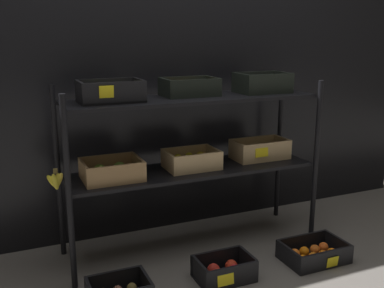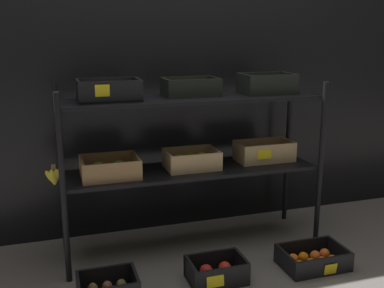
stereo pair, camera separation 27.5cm
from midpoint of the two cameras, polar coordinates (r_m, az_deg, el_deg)
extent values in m
plane|color=#605B56|center=(2.98, 2.70, -12.57)|extent=(10.00, 10.00, 0.00)
cube|color=black|center=(3.07, 0.30, 8.08)|extent=(3.94, 0.12, 2.03)
cylinder|color=black|center=(2.44, -12.73, -5.83)|extent=(0.03, 0.03, 1.04)
cylinder|color=black|center=(2.97, 18.35, -2.65)|extent=(0.03, 0.03, 1.04)
cylinder|color=black|center=(2.83, -13.46, -3.09)|extent=(0.03, 0.03, 1.04)
cylinder|color=black|center=(3.30, 14.21, -0.74)|extent=(0.03, 0.03, 1.04)
cube|color=black|center=(2.79, 2.82, -3.29)|extent=(1.51, 0.38, 0.02)
cube|color=black|center=(2.70, 2.93, 5.65)|extent=(1.51, 0.38, 0.02)
cube|color=#A87F51|center=(2.66, -7.28, -3.96)|extent=(0.33, 0.26, 0.01)
cube|color=#A87F51|center=(2.52, -6.83, -3.55)|extent=(0.33, 0.02, 0.10)
cube|color=#A87F51|center=(2.75, -7.77, -2.09)|extent=(0.33, 0.02, 0.10)
cube|color=#A87F51|center=(2.62, -10.70, -3.06)|extent=(0.02, 0.23, 0.10)
cube|color=#A87F51|center=(2.67, -4.00, -2.51)|extent=(0.02, 0.23, 0.10)
sphere|color=#98B63D|center=(2.60, -8.30, -3.39)|extent=(0.07, 0.07, 0.07)
sphere|color=#80C245|center=(2.61, -5.90, -3.25)|extent=(0.07, 0.07, 0.07)
sphere|color=#8EBD3D|center=(2.67, -8.76, -2.97)|extent=(0.07, 0.07, 0.07)
sphere|color=#89C243|center=(2.69, -6.30, -2.77)|extent=(0.07, 0.07, 0.07)
cube|color=tan|center=(2.80, 2.74, -2.94)|extent=(0.32, 0.23, 0.01)
cube|color=tan|center=(2.68, 3.53, -2.40)|extent=(0.32, 0.02, 0.10)
cube|color=tan|center=(2.88, 2.04, -1.28)|extent=(0.32, 0.02, 0.10)
cube|color=tan|center=(2.73, -0.23, -2.08)|extent=(0.02, 0.20, 0.10)
cube|color=tan|center=(2.83, 5.64, -1.57)|extent=(0.02, 0.20, 0.10)
ellipsoid|color=yellow|center=(2.73, 1.43, -2.36)|extent=(0.06, 0.06, 0.08)
ellipsoid|color=yellow|center=(2.75, 3.03, -2.25)|extent=(0.06, 0.06, 0.08)
ellipsoid|color=yellow|center=(2.78, 4.52, -2.09)|extent=(0.06, 0.06, 0.08)
ellipsoid|color=yellow|center=(2.79, 1.06, -2.01)|extent=(0.06, 0.06, 0.08)
ellipsoid|color=yellow|center=(2.81, 2.48, -1.87)|extent=(0.06, 0.06, 0.08)
ellipsoid|color=yellow|center=(2.84, 3.96, -1.77)|extent=(0.06, 0.06, 0.08)
cube|color=tan|center=(3.02, 11.56, -1.93)|extent=(0.36, 0.20, 0.01)
cube|color=tan|center=(2.93, 12.48, -1.20)|extent=(0.36, 0.02, 0.11)
cube|color=tan|center=(3.08, 10.79, -0.35)|extent=(0.36, 0.02, 0.11)
cube|color=tan|center=(2.93, 8.65, -1.03)|extent=(0.02, 0.17, 0.11)
cube|color=tan|center=(3.09, 14.42, -0.52)|extent=(0.02, 0.17, 0.11)
sphere|color=#D8C754|center=(2.95, 10.40, -1.41)|extent=(0.07, 0.07, 0.07)
sphere|color=#CFC451|center=(2.99, 11.92, -1.29)|extent=(0.07, 0.07, 0.07)
sphere|color=gold|center=(3.03, 13.23, -1.12)|extent=(0.07, 0.07, 0.07)
sphere|color=#E3C258|center=(2.99, 10.01, -1.19)|extent=(0.07, 0.07, 0.07)
sphere|color=#E1B058|center=(3.03, 11.31, -1.03)|extent=(0.07, 0.07, 0.07)
sphere|color=#DDC749|center=(3.07, 12.80, -0.91)|extent=(0.07, 0.07, 0.07)
cube|color=yellow|center=(2.89, 11.74, -1.31)|extent=(0.09, 0.01, 0.06)
cube|color=black|center=(2.57, -7.30, 5.49)|extent=(0.34, 0.22, 0.01)
cube|color=black|center=(2.46, -6.91, 6.54)|extent=(0.34, 0.02, 0.11)
cube|color=black|center=(2.66, -7.74, 7.08)|extent=(0.34, 0.02, 0.11)
cube|color=black|center=(2.53, -11.02, 6.61)|extent=(0.02, 0.19, 0.11)
cube|color=black|center=(2.59, -3.74, 6.99)|extent=(0.02, 0.19, 0.11)
ellipsoid|color=#BEC24A|center=(2.51, -8.96, 6.45)|extent=(0.07, 0.07, 0.09)
ellipsoid|color=#B1BA4C|center=(2.53, -7.29, 6.56)|extent=(0.07, 0.07, 0.09)
ellipsoid|color=tan|center=(2.54, -5.44, 6.65)|extent=(0.07, 0.07, 0.09)
ellipsoid|color=#A7C363|center=(2.57, -9.25, 6.61)|extent=(0.07, 0.07, 0.09)
ellipsoid|color=tan|center=(2.59, -7.36, 6.71)|extent=(0.07, 0.07, 0.09)
ellipsoid|color=#B9BF59|center=(2.61, -5.70, 6.81)|extent=(0.07, 0.07, 0.09)
cube|color=yellow|center=(2.44, -7.98, 6.57)|extent=(0.08, 0.01, 0.07)
cube|color=black|center=(2.76, 2.69, 6.16)|extent=(0.33, 0.22, 0.01)
cube|color=black|center=(2.65, 3.45, 7.03)|extent=(0.33, 0.02, 0.10)
cube|color=black|center=(2.84, 2.00, 7.50)|extent=(0.33, 0.02, 0.10)
cube|color=black|center=(2.70, -0.43, 7.16)|extent=(0.02, 0.19, 0.10)
cube|color=black|center=(2.81, 5.71, 7.35)|extent=(0.02, 0.19, 0.10)
sphere|color=orange|center=(2.71, 1.79, 6.95)|extent=(0.07, 0.07, 0.07)
sphere|color=orange|center=(2.74, 3.97, 7.02)|extent=(0.07, 0.07, 0.07)
sphere|color=orange|center=(2.75, 1.48, 7.07)|extent=(0.07, 0.07, 0.07)
sphere|color=orange|center=(2.79, 3.59, 7.15)|extent=(0.07, 0.07, 0.07)
cube|color=black|center=(2.91, 11.97, 6.30)|extent=(0.32, 0.22, 0.01)
cube|color=black|center=(2.82, 13.06, 7.27)|extent=(0.32, 0.02, 0.11)
cube|color=black|center=(3.00, 11.06, 7.75)|extent=(0.32, 0.02, 0.11)
cube|color=black|center=(2.84, 9.30, 7.48)|extent=(0.02, 0.19, 0.11)
cube|color=black|center=(2.99, 14.62, 7.53)|extent=(0.02, 0.19, 0.11)
sphere|color=#6A2455|center=(2.84, 10.71, 6.77)|extent=(0.05, 0.05, 0.05)
sphere|color=#572244|center=(2.86, 11.86, 6.78)|extent=(0.05, 0.05, 0.05)
sphere|color=#5E2949|center=(2.90, 12.91, 6.81)|extent=(0.05, 0.05, 0.05)
sphere|color=#623059|center=(2.93, 13.93, 6.82)|extent=(0.05, 0.05, 0.05)
sphere|color=#5B2A5E|center=(2.90, 10.16, 6.94)|extent=(0.05, 0.05, 0.05)
sphere|color=#5F1F4E|center=(2.92, 11.13, 6.96)|extent=(0.05, 0.05, 0.05)
sphere|color=#5C1C48|center=(2.96, 12.20, 6.98)|extent=(0.05, 0.05, 0.05)
sphere|color=#682645|center=(2.99, 13.16, 7.00)|extent=(0.05, 0.05, 0.05)
cylinder|color=brown|center=(2.56, -14.05, -2.82)|extent=(0.02, 0.02, 0.02)
ellipsoid|color=yellow|center=(2.58, -14.36, -4.10)|extent=(0.08, 0.03, 0.09)
ellipsoid|color=yellow|center=(2.57, -14.09, -4.11)|extent=(0.05, 0.03, 0.10)
ellipsoid|color=yellow|center=(2.58, -13.86, -4.03)|extent=(0.05, 0.03, 0.10)
ellipsoid|color=yellow|center=(2.59, -13.68, -3.98)|extent=(0.07, 0.03, 0.10)
cube|color=black|center=(2.52, -7.63, -16.18)|extent=(0.30, 0.02, 0.12)
cube|color=black|center=(2.46, -3.74, -16.94)|extent=(0.02, 0.19, 0.12)
ellipsoid|color=brown|center=(2.48, -7.31, -17.42)|extent=(0.05, 0.05, 0.07)
ellipsoid|color=brown|center=(2.48, -5.56, -17.27)|extent=(0.05, 0.05, 0.07)
cube|color=black|center=(2.62, 6.28, -16.52)|extent=(0.31, 0.21, 0.01)
cube|color=black|center=(2.51, 7.26, -16.36)|extent=(0.31, 0.02, 0.11)
cube|color=black|center=(2.67, 5.44, -14.35)|extent=(0.31, 0.02, 0.11)
cube|color=black|center=(2.54, 3.14, -15.88)|extent=(0.02, 0.18, 0.11)
cube|color=black|center=(2.65, 9.35, -14.75)|extent=(0.02, 0.18, 0.11)
sphere|color=red|center=(2.56, 5.35, -16.18)|extent=(0.07, 0.07, 0.07)
sphere|color=red|center=(2.60, 7.63, -15.76)|extent=(0.07, 0.07, 0.07)
sphere|color=red|center=(2.60, 4.91, -15.60)|extent=(0.07, 0.07, 0.07)
sphere|color=red|center=(2.64, 7.21, -15.20)|extent=(0.07, 0.07, 0.07)
cube|color=yellow|center=(2.49, 6.25, -16.76)|extent=(0.09, 0.01, 0.06)
cube|color=black|center=(2.86, 17.60, -14.30)|extent=(0.37, 0.25, 0.01)
cube|color=black|center=(2.76, 19.13, -14.30)|extent=(0.37, 0.02, 0.10)
cube|color=black|center=(2.93, 16.33, -12.35)|extent=(0.37, 0.02, 0.10)
cube|color=black|center=(2.75, 14.53, -14.02)|extent=(0.02, 0.22, 0.10)
cube|color=black|center=(2.94, 20.61, -12.59)|extent=(0.02, 0.22, 0.10)
sphere|color=orange|center=(2.76, 16.25, -14.44)|extent=(0.06, 0.06, 0.06)
sphere|color=orange|center=(2.80, 17.54, -14.10)|extent=(0.06, 0.06, 0.06)
sphere|color=orange|center=(2.84, 18.74, -13.81)|extent=(0.06, 0.06, 0.06)
sphere|color=orange|center=(2.88, 19.84, -13.54)|extent=(0.06, 0.06, 0.06)
sphere|color=orange|center=(2.82, 15.36, -13.73)|extent=(0.06, 0.06, 0.06)
sphere|color=orange|center=(2.86, 16.54, -13.46)|extent=(0.06, 0.06, 0.06)
sphere|color=orange|center=(2.90, 17.87, -13.20)|extent=(0.06, 0.06, 0.06)
sphere|color=orange|center=(2.94, 18.93, -12.88)|extent=(0.06, 0.06, 0.06)
cube|color=yellow|center=(2.78, 19.78, -14.64)|extent=(0.08, 0.01, 0.07)
camera|label=1|loc=(0.14, -87.14, 0.71)|focal=42.67mm
camera|label=2|loc=(0.14, 92.86, -0.71)|focal=42.67mm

